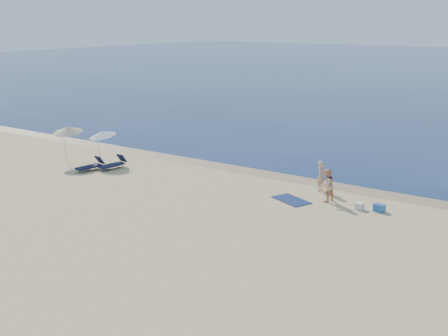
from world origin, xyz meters
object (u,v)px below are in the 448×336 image
(blue_cooler, at_px, (379,208))
(umbrella_near, at_px, (102,134))
(person_left, at_px, (321,176))
(person_right, at_px, (327,185))

(blue_cooler, distance_m, umbrella_near, 17.48)
(blue_cooler, height_order, umbrella_near, umbrella_near)
(umbrella_near, bearing_deg, blue_cooler, 27.35)
(person_left, xyz_separation_m, person_right, (0.99, -1.50, 0.03))
(person_left, bearing_deg, person_right, -148.60)
(person_right, bearing_deg, umbrella_near, -69.72)
(person_left, bearing_deg, blue_cooler, -114.08)
(umbrella_near, bearing_deg, person_right, 27.77)
(person_left, distance_m, umbrella_near, 13.94)
(blue_cooler, bearing_deg, person_right, -171.38)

